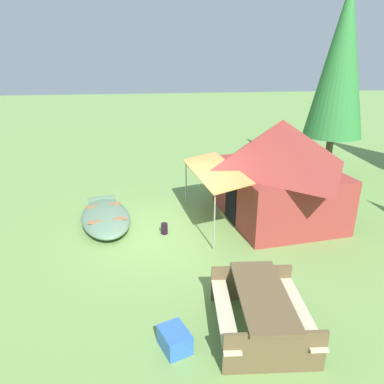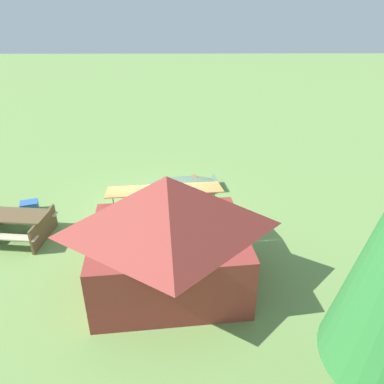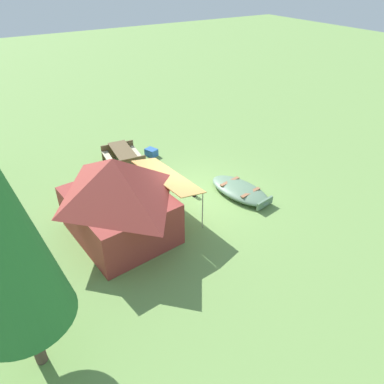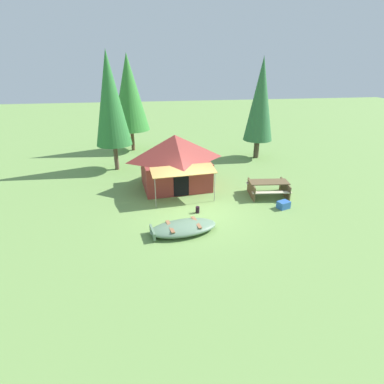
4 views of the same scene
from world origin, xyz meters
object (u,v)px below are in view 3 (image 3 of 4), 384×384
beached_rowboat (240,190)px  canvas_cabin_tent (118,197)px  cooler_box (151,152)px  fuel_can (194,193)px  picnic_table (123,155)px

beached_rowboat → canvas_cabin_tent: size_ratio=0.68×
cooler_box → fuel_can: (-3.93, 0.15, -0.02)m
picnic_table → fuel_can: size_ratio=6.99×
beached_rowboat → fuel_can: size_ratio=9.74×
cooler_box → picnic_table: bearing=96.9°
beached_rowboat → fuel_can: bearing=61.5°
beached_rowboat → fuel_can: 1.75m
cooler_box → fuel_can: cooler_box is taller
canvas_cabin_tent → picnic_table: canvas_cabin_tent is taller
canvas_cabin_tent → beached_rowboat: bearing=-92.6°
picnic_table → fuel_can: (-3.75, -1.30, -0.33)m
beached_rowboat → picnic_table: (4.59, 2.84, 0.27)m
beached_rowboat → fuel_can: beached_rowboat is taller
picnic_table → fuel_can: bearing=-160.9°
cooler_box → canvas_cabin_tent: bearing=143.5°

